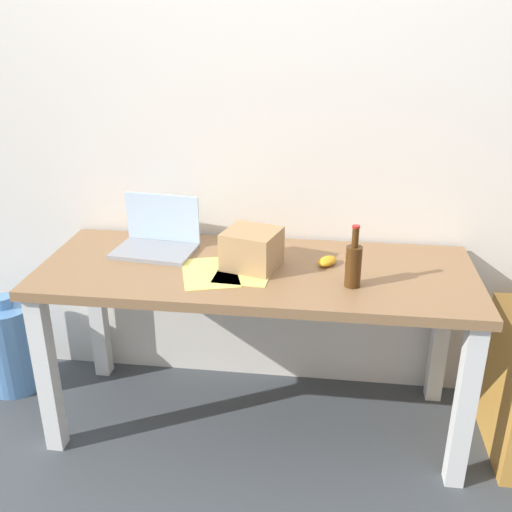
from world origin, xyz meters
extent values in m
plane|color=#42474C|center=(0.00, 0.00, 0.00)|extent=(8.00, 8.00, 0.00)
cube|color=silver|center=(0.00, 0.39, 1.30)|extent=(5.20, 0.08, 2.60)
cube|color=olive|center=(0.00, 0.00, 0.73)|extent=(1.74, 0.67, 0.04)
cube|color=silver|center=(-0.81, -0.27, 0.36)|extent=(0.07, 0.07, 0.71)
cube|color=silver|center=(0.81, -0.27, 0.36)|extent=(0.07, 0.07, 0.71)
cube|color=silver|center=(-0.81, 0.27, 0.36)|extent=(0.07, 0.07, 0.71)
cube|color=silver|center=(0.81, 0.27, 0.36)|extent=(0.07, 0.07, 0.71)
cube|color=gray|center=(-0.45, 0.09, 0.76)|extent=(0.35, 0.25, 0.02)
cube|color=silver|center=(-0.43, 0.20, 0.87)|extent=(0.33, 0.05, 0.21)
cylinder|color=#47280F|center=(0.38, -0.12, 0.83)|extent=(0.06, 0.06, 0.16)
cylinder|color=#47280F|center=(0.38, -0.12, 0.94)|extent=(0.03, 0.03, 0.07)
cylinder|color=#B21E19|center=(0.38, -0.12, 0.99)|extent=(0.03, 0.03, 0.01)
ellipsoid|color=gold|center=(0.28, 0.06, 0.77)|extent=(0.10, 0.12, 0.03)
cube|color=tan|center=(-0.02, 0.01, 0.83)|extent=(0.25, 0.24, 0.15)
cube|color=#F4E06B|center=(-0.04, -0.03, 0.75)|extent=(0.23, 0.31, 0.00)
cube|color=#F4E06B|center=(-0.17, -0.08, 0.75)|extent=(0.29, 0.34, 0.00)
cylinder|color=#598CC6|center=(-1.20, 0.12, 0.22)|extent=(0.26, 0.26, 0.43)
cylinder|color=#598CC6|center=(-1.20, 0.12, 0.46)|extent=(0.09, 0.09, 0.05)
camera|label=1|loc=(0.27, -2.12, 1.71)|focal=41.11mm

